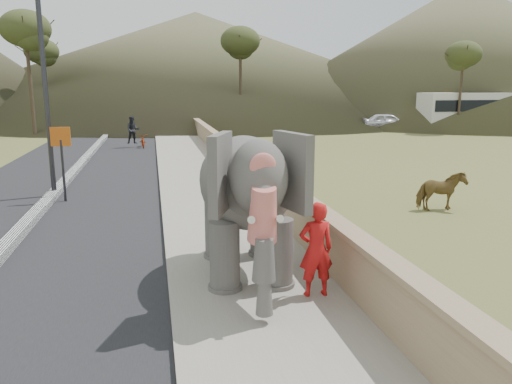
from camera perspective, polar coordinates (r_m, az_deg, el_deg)
road at (r=15.99m, az=-23.41°, el=-2.14°), size 7.00×120.00×0.03m
median at (r=15.97m, az=-23.44°, el=-1.81°), size 0.35×120.00×0.22m
walkway at (r=15.71m, az=-5.30°, el=-1.20°), size 3.00×120.00×0.15m
parapet at (r=15.87m, az=0.60°, el=0.75°), size 0.30×120.00×1.10m
lamppost at (r=17.77m, az=-22.27°, el=15.10°), size 1.76×0.36×8.00m
signboard at (r=16.89m, az=-21.33°, el=4.37°), size 0.60×0.08×2.40m
cow at (r=15.80m, az=20.37°, el=0.08°), size 1.41×0.66×1.18m
distant_car at (r=43.30m, az=14.88°, el=7.76°), size 4.52×2.70×1.44m
bus_white at (r=46.16m, az=24.53°, el=8.36°), size 11.04×2.67×3.10m
bus_orange at (r=48.34m, az=26.77°, el=8.28°), size 11.05×2.72×3.10m
hill_right at (r=68.62m, az=22.43°, el=14.80°), size 56.00×56.00×16.00m
hill_far at (r=75.57m, az=-6.81°, el=14.50°), size 80.00×80.00×14.00m
elephant_and_man at (r=9.40m, az=-1.09°, el=-1.15°), size 2.30×3.89×2.75m
motorcyclist at (r=30.90m, az=-13.36°, el=6.34°), size 1.32×1.65×1.89m
trees at (r=33.65m, az=-9.51°, el=12.53°), size 48.21×43.33×9.09m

